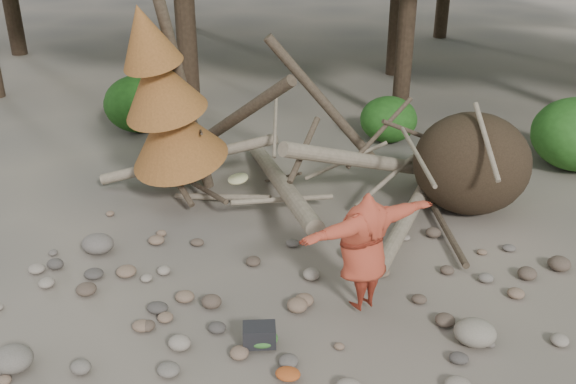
# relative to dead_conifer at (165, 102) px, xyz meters

# --- Properties ---
(ground) EXTENTS (120.00, 120.00, 0.00)m
(ground) POSITION_rel_dead_conifer_xyz_m (3.12, -3.37, -2.11)
(ground) COLOR #514C44
(ground) RESTS_ON ground
(deadfall_pile) EXTENTS (8.55, 5.24, 3.30)m
(deadfall_pile) POSITION_rel_dead_conifer_xyz_m (5.13, 0.87, -1.16)
(deadfall_pile) COLOR #332619
(deadfall_pile) RESTS_ON ground
(dead_conifer) EXTENTS (2.06, 2.16, 4.35)m
(dead_conifer) POSITION_rel_dead_conifer_xyz_m (0.00, 0.00, 0.00)
(dead_conifer) COLOR #4C3F30
(dead_conifer) RESTS_ON ground
(bush_left) EXTENTS (1.80, 1.80, 1.44)m
(bush_left) POSITION_rel_dead_conifer_xyz_m (-2.38, 3.83, -1.39)
(bush_left) COLOR #1C4B14
(bush_left) RESTS_ON ground
(bush_mid) EXTENTS (1.40, 1.40, 1.12)m
(bush_mid) POSITION_rel_dead_conifer_xyz_m (3.92, 4.43, -1.55)
(bush_mid) COLOR #265F1B
(bush_mid) RESTS_ON ground
(frisbee_thrower) EXTENTS (2.86, 2.04, 2.21)m
(frisbee_thrower) POSITION_rel_dead_conifer_xyz_m (4.08, -2.76, -1.10)
(frisbee_thrower) COLOR #AA3C26
(frisbee_thrower) RESTS_ON ground
(backpack) EXTENTS (0.51, 0.41, 0.30)m
(backpack) POSITION_rel_dead_conifer_xyz_m (2.82, -3.95, -1.96)
(backpack) COLOR black
(backpack) RESTS_ON ground
(cloth_green) EXTENTS (0.49, 0.41, 0.18)m
(cloth_green) POSITION_rel_dead_conifer_xyz_m (2.83, -3.92, -2.02)
(cloth_green) COLOR #366B2A
(cloth_green) RESTS_ON ground
(cloth_orange) EXTENTS (0.33, 0.27, 0.12)m
(cloth_orange) POSITION_rel_dead_conifer_xyz_m (3.35, -4.51, -2.05)
(cloth_orange) COLOR #A1461B
(cloth_orange) RESTS_ON ground
(boulder_front_left) EXTENTS (0.54, 0.49, 0.32)m
(boulder_front_left) POSITION_rel_dead_conifer_xyz_m (-0.22, -5.07, -1.95)
(boulder_front_left) COLOR #6C645A
(boulder_front_left) RESTS_ON ground
(boulder_mid_right) EXTENTS (0.58, 0.53, 0.35)m
(boulder_mid_right) POSITION_rel_dead_conifer_xyz_m (5.71, -3.21, -1.94)
(boulder_mid_right) COLOR gray
(boulder_mid_right) RESTS_ON ground
(boulder_mid_left) EXTENTS (0.56, 0.50, 0.33)m
(boulder_mid_left) POSITION_rel_dead_conifer_xyz_m (-0.55, -2.09, -1.94)
(boulder_mid_left) COLOR #645C54
(boulder_mid_left) RESTS_ON ground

